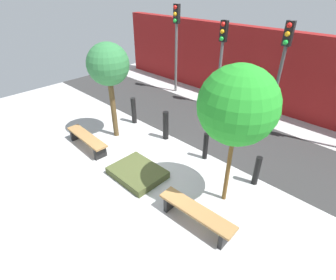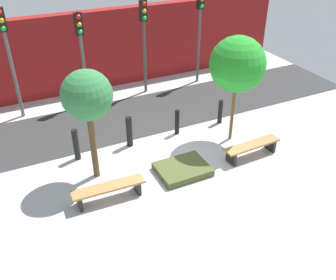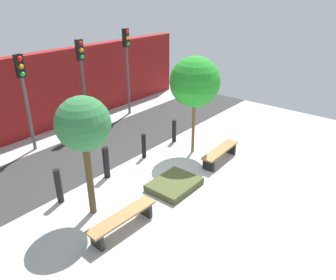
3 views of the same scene
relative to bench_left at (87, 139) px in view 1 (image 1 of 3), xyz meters
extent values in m
plane|color=#B5B5B5|center=(2.30, 0.38, -0.33)|extent=(18.00, 18.00, 0.00)
cube|color=#313131|center=(2.30, 4.01, -0.33)|extent=(18.00, 3.06, 0.01)
cube|color=maroon|center=(2.30, 7.19, 1.26)|extent=(16.20, 0.50, 3.18)
cube|color=black|center=(-0.79, 0.03, -0.13)|extent=(0.12, 0.41, 0.39)
cube|color=black|center=(0.79, -0.03, -0.13)|extent=(0.12, 0.41, 0.39)
cube|color=#9E7242|center=(0.00, 0.00, 0.09)|extent=(1.95, 0.48, 0.06)
cube|color=black|center=(3.84, -0.03, -0.13)|extent=(0.12, 0.41, 0.40)
cube|color=black|center=(5.37, 0.03, -0.13)|extent=(0.12, 0.41, 0.40)
cube|color=#9E7242|center=(4.60, 0.00, 0.10)|extent=(1.91, 0.49, 0.06)
cube|color=#434B27|center=(2.30, 0.20, -0.22)|extent=(1.48, 1.16, 0.21)
cylinder|color=#513E22|center=(0.00, 1.16, 0.77)|extent=(0.18, 0.18, 2.19)
sphere|color=#337A41|center=(0.00, 1.16, 2.23)|extent=(1.34, 1.34, 1.34)
cylinder|color=brown|center=(4.60, 1.16, 0.74)|extent=(0.10, 0.10, 2.14)
sphere|color=green|center=(4.60, 1.16, 2.28)|extent=(1.71, 1.71, 1.71)
cylinder|color=black|center=(-0.28, 2.23, 0.18)|extent=(0.18, 0.18, 1.02)
cylinder|color=black|center=(1.44, 2.23, 0.18)|extent=(0.20, 0.20, 1.03)
cylinder|color=black|center=(3.16, 2.23, 0.11)|extent=(0.15, 0.15, 0.88)
cylinder|color=black|center=(4.88, 2.23, 0.11)|extent=(0.16, 0.16, 0.88)
cylinder|color=#5F5F5F|center=(-1.41, 5.84, 1.62)|extent=(0.12, 0.12, 3.91)
cube|color=black|center=(-1.41, 5.84, 3.19)|extent=(0.28, 0.16, 0.78)
sphere|color=red|center=(-1.41, 5.73, 3.45)|extent=(0.17, 0.17, 0.17)
sphere|color=orange|center=(-1.41, 5.73, 3.19)|extent=(0.17, 0.17, 0.17)
sphere|color=green|center=(-1.41, 5.73, 2.93)|extent=(0.17, 0.17, 0.17)
cylinder|color=#595959|center=(1.07, 5.84, 1.41)|extent=(0.12, 0.12, 3.49)
cube|color=black|center=(1.07, 5.84, 2.77)|extent=(0.28, 0.16, 0.78)
sphere|color=red|center=(1.07, 5.73, 3.03)|extent=(0.17, 0.17, 0.17)
sphere|color=orange|center=(1.07, 5.73, 2.77)|extent=(0.17, 0.17, 0.17)
sphere|color=green|center=(1.07, 5.73, 2.51)|extent=(0.17, 0.17, 0.17)
cylinder|color=#484848|center=(3.54, 5.84, 1.52)|extent=(0.12, 0.12, 3.69)
cube|color=black|center=(3.54, 5.84, 2.97)|extent=(0.28, 0.16, 0.78)
sphere|color=red|center=(3.54, 5.73, 3.23)|extent=(0.17, 0.17, 0.17)
sphere|color=orange|center=(3.54, 5.73, 2.97)|extent=(0.17, 0.17, 0.17)
sphere|color=green|center=(3.54, 5.73, 2.71)|extent=(0.17, 0.17, 0.17)
camera|label=1|loc=(7.01, -3.40, 4.53)|focal=28.00mm
camera|label=2|loc=(-1.92, -7.50, 6.34)|focal=40.00mm
camera|label=3|loc=(-4.28, -4.92, 5.15)|focal=35.00mm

